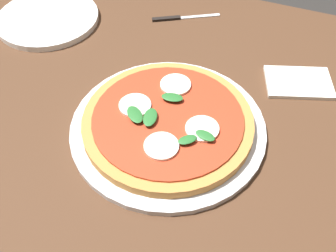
{
  "coord_description": "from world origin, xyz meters",
  "views": [
    {
      "loc": [
        -0.18,
        0.48,
        1.3
      ],
      "look_at": [
        -0.01,
        0.05,
        0.76
      ],
      "focal_mm": 42.49,
      "sensor_mm": 36.0,
      "label": 1
    }
  ],
  "objects_px": {
    "pizza": "(168,121)",
    "plate_white": "(48,18)",
    "dining_table": "(173,145)",
    "knife": "(177,18)",
    "napkin": "(299,82)",
    "serving_tray": "(168,127)"
  },
  "relations": [
    {
      "from": "serving_tray",
      "to": "plate_white",
      "type": "distance_m",
      "value": 0.44
    },
    {
      "from": "plate_white",
      "to": "pizza",
      "type": "bearing_deg",
      "value": 151.3
    },
    {
      "from": "plate_white",
      "to": "knife",
      "type": "height_order",
      "value": "plate_white"
    },
    {
      "from": "pizza",
      "to": "knife",
      "type": "height_order",
      "value": "pizza"
    },
    {
      "from": "plate_white",
      "to": "knife",
      "type": "xyz_separation_m",
      "value": [
        -0.28,
        -0.12,
        -0.0
      ]
    },
    {
      "from": "serving_tray",
      "to": "napkin",
      "type": "height_order",
      "value": "serving_tray"
    },
    {
      "from": "serving_tray",
      "to": "plate_white",
      "type": "bearing_deg",
      "value": -28.64
    },
    {
      "from": "dining_table",
      "to": "pizza",
      "type": "relative_size",
      "value": 4.42
    },
    {
      "from": "plate_white",
      "to": "serving_tray",
      "type": "bearing_deg",
      "value": 151.36
    },
    {
      "from": "plate_white",
      "to": "napkin",
      "type": "distance_m",
      "value": 0.59
    },
    {
      "from": "serving_tray",
      "to": "napkin",
      "type": "distance_m",
      "value": 0.29
    },
    {
      "from": "pizza",
      "to": "knife",
      "type": "xyz_separation_m",
      "value": [
        0.11,
        -0.33,
        -0.02
      ]
    },
    {
      "from": "plate_white",
      "to": "napkin",
      "type": "bearing_deg",
      "value": 179.67
    },
    {
      "from": "knife",
      "to": "plate_white",
      "type": "bearing_deg",
      "value": 23.22
    },
    {
      "from": "dining_table",
      "to": "knife",
      "type": "xyz_separation_m",
      "value": [
        0.1,
        -0.28,
        0.11
      ]
    },
    {
      "from": "napkin",
      "to": "pizza",
      "type": "bearing_deg",
      "value": 46.45
    },
    {
      "from": "pizza",
      "to": "serving_tray",
      "type": "bearing_deg",
      "value": -123.09
    },
    {
      "from": "plate_white",
      "to": "napkin",
      "type": "height_order",
      "value": "plate_white"
    },
    {
      "from": "serving_tray",
      "to": "knife",
      "type": "relative_size",
      "value": 2.38
    },
    {
      "from": "dining_table",
      "to": "plate_white",
      "type": "xyz_separation_m",
      "value": [
        0.38,
        -0.16,
        0.11
      ]
    },
    {
      "from": "pizza",
      "to": "napkin",
      "type": "xyz_separation_m",
      "value": [
        -0.2,
        -0.21,
        -0.02
      ]
    },
    {
      "from": "pizza",
      "to": "plate_white",
      "type": "relative_size",
      "value": 1.27
    }
  ]
}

